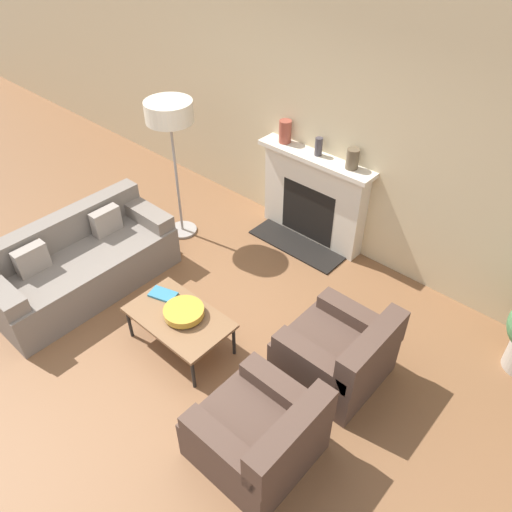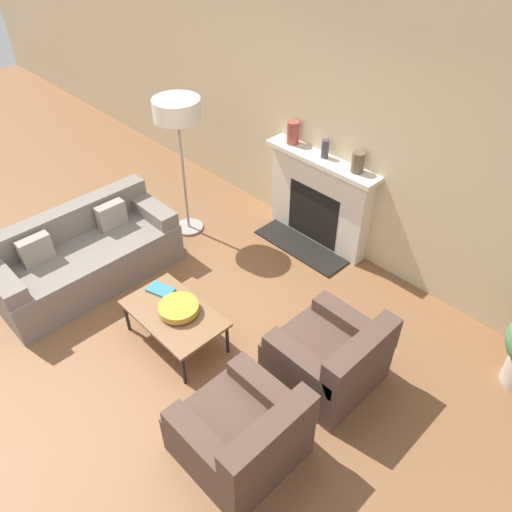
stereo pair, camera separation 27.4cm
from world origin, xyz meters
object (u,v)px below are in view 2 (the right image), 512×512
(armchair_near, at_px, (242,434))
(mantel_vase_left, at_px, (293,132))
(armchair_far, at_px, (330,358))
(couch, at_px, (85,256))
(coffee_table, at_px, (174,315))
(mantel_vase_center_left, at_px, (325,149))
(book, at_px, (161,290))
(bowl, at_px, (179,308))
(mantel_vase_center_right, at_px, (358,162))
(fireplace, at_px, (318,201))
(floor_lamp, at_px, (178,118))

(armchair_near, distance_m, mantel_vase_left, 3.34)
(armchair_near, xyz_separation_m, armchair_far, (0.00, 1.04, 0.00))
(couch, distance_m, armchair_far, 2.83)
(coffee_table, xyz_separation_m, mantel_vase_center_left, (-0.13, 2.23, 0.85))
(armchair_near, distance_m, book, 1.68)
(mantel_vase_left, bearing_deg, book, -82.59)
(bowl, height_order, book, bowl)
(mantel_vase_left, xyz_separation_m, mantel_vase_center_right, (0.90, 0.00, -0.02))
(couch, relative_size, coffee_table, 1.97)
(armchair_near, bearing_deg, mantel_vase_center_left, -151.02)
(armchair_near, relative_size, coffee_table, 0.87)
(armchair_far, distance_m, mantel_vase_center_right, 2.05)
(mantel_vase_left, height_order, mantel_vase_center_left, mantel_vase_left)
(coffee_table, bearing_deg, fireplace, 93.63)
(book, relative_size, mantel_vase_left, 1.12)
(book, bearing_deg, mantel_vase_center_right, 56.42)
(armchair_far, xyz_separation_m, book, (-1.62, -0.61, 0.12))
(fireplace, height_order, armchair_near, fireplace)
(bowl, distance_m, mantel_vase_center_left, 2.32)
(book, bearing_deg, mantel_vase_left, 80.08)
(couch, distance_m, armchair_near, 2.71)
(mantel_vase_center_right, bearing_deg, mantel_vase_center_left, 180.00)
(couch, bearing_deg, mantel_vase_left, -18.87)
(armchair_far, height_order, bowl, armchair_far)
(mantel_vase_left, bearing_deg, mantel_vase_center_left, 0.00)
(fireplace, distance_m, armchair_near, 2.95)
(book, bearing_deg, couch, 174.19)
(book, bearing_deg, bowl, -24.74)
(armchair_far, relative_size, mantel_vase_center_right, 3.89)
(mantel_vase_left, bearing_deg, armchair_far, -38.99)
(mantel_vase_center_left, height_order, mantel_vase_center_right, mantel_vase_center_right)
(armchair_far, bearing_deg, bowl, -62.69)
(bowl, bearing_deg, book, 172.59)
(floor_lamp, xyz_separation_m, mantel_vase_center_right, (1.68, 1.00, -0.25))
(bowl, xyz_separation_m, mantel_vase_left, (-0.63, 2.19, 0.79))
(fireplace, height_order, floor_lamp, floor_lamp)
(armchair_far, height_order, mantel_vase_center_left, mantel_vase_center_left)
(armchair_near, height_order, mantel_vase_left, mantel_vase_left)
(couch, bearing_deg, fireplace, -28.33)
(mantel_vase_left, bearing_deg, floor_lamp, -128.08)
(fireplace, xyz_separation_m, couch, (-1.27, -2.35, -0.23))
(armchair_near, bearing_deg, fireplace, -150.70)
(armchair_near, distance_m, mantel_vase_center_right, 2.92)
(floor_lamp, distance_m, mantel_vase_center_right, 1.97)
(fireplace, relative_size, armchair_near, 1.70)
(armchair_far, xyz_separation_m, mantel_vase_left, (-1.90, 1.54, 0.95))
(mantel_vase_center_right, bearing_deg, armchair_near, -68.91)
(couch, distance_m, mantel_vase_center_left, 2.83)
(floor_lamp, height_order, mantel_vase_left, floor_lamp)
(armchair_far, relative_size, bowl, 2.28)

